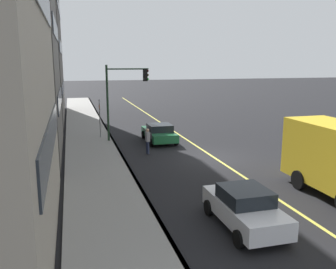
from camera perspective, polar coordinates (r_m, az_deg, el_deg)
ground at (r=22.79m, az=7.21°, el=-3.57°), size 200.00×200.00×0.00m
sidewalk_slab at (r=21.15m, az=-11.38°, el=-4.69°), size 80.00×3.52×0.15m
curb_edge at (r=21.31m, az=-6.86°, el=-4.42°), size 80.00×0.16×0.15m
lane_stripe_center at (r=22.79m, az=7.21°, el=-3.56°), size 80.00×0.16×0.01m
car_green at (r=26.74m, az=-1.42°, el=0.29°), size 4.41×2.02×1.37m
car_white at (r=13.38m, az=12.12°, el=-11.34°), size 3.97×1.89×1.48m
pedestrian_with_backpack at (r=23.22m, az=-3.24°, el=-0.72°), size 0.42×0.39×1.68m
traffic_light_mast at (r=26.60m, az=-7.18°, el=7.05°), size 0.28×3.19×5.70m
street_sign_post at (r=27.96m, az=-10.87°, el=2.91°), size 0.60×0.08×3.10m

